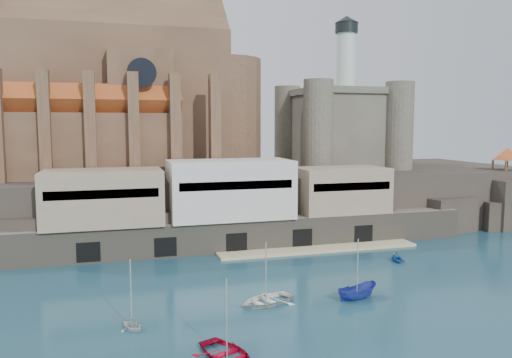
{
  "coord_description": "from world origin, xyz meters",
  "views": [
    {
      "loc": [
        -26.54,
        -47.96,
        18.17
      ],
      "look_at": [
        -3.54,
        32.0,
        9.14
      ],
      "focal_mm": 35.0,
      "sensor_mm": 36.0,
      "label": 1
    }
  ],
  "objects_px": {
    "castle_keep": "(340,124)",
    "boat_0": "(227,358)",
    "boat_2": "(357,299)",
    "church": "(126,102)",
    "pavilion": "(507,155)"
  },
  "relations": [
    {
      "from": "pavilion",
      "to": "boat_2",
      "type": "xyz_separation_m",
      "value": [
        -44.31,
        -28.15,
        -12.73
      ]
    },
    {
      "from": "church",
      "to": "castle_keep",
      "type": "distance_m",
      "value": 40.39
    },
    {
      "from": "castle_keep",
      "to": "pavilion",
      "type": "distance_m",
      "value": 30.5
    },
    {
      "from": "boat_0",
      "to": "boat_2",
      "type": "xyz_separation_m",
      "value": [
        16.1,
        9.28,
        0.0
      ]
    },
    {
      "from": "boat_0",
      "to": "boat_2",
      "type": "bearing_deg",
      "value": 8.93
    },
    {
      "from": "church",
      "to": "castle_keep",
      "type": "bearing_deg",
      "value": -1.11
    },
    {
      "from": "church",
      "to": "castle_keep",
      "type": "height_order",
      "value": "church"
    },
    {
      "from": "boat_0",
      "to": "boat_2",
      "type": "distance_m",
      "value": 18.58
    },
    {
      "from": "boat_0",
      "to": "boat_2",
      "type": "relative_size",
      "value": 1.21
    },
    {
      "from": "boat_0",
      "to": "church",
      "type": "bearing_deg",
      "value": 75.08
    },
    {
      "from": "church",
      "to": "boat_0",
      "type": "xyz_separation_m",
      "value": [
        5.72,
        -53.28,
        -22.13
      ]
    },
    {
      "from": "castle_keep",
      "to": "boat_2",
      "type": "xyz_separation_m",
      "value": [
        -18.39,
        -43.22,
        -18.31
      ]
    },
    {
      "from": "pavilion",
      "to": "boat_0",
      "type": "distance_m",
      "value": 72.19
    },
    {
      "from": "pavilion",
      "to": "castle_keep",
      "type": "bearing_deg",
      "value": 149.82
    },
    {
      "from": "castle_keep",
      "to": "boat_0",
      "type": "xyz_separation_m",
      "value": [
        -34.48,
        -52.51,
        -18.31
      ]
    }
  ]
}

